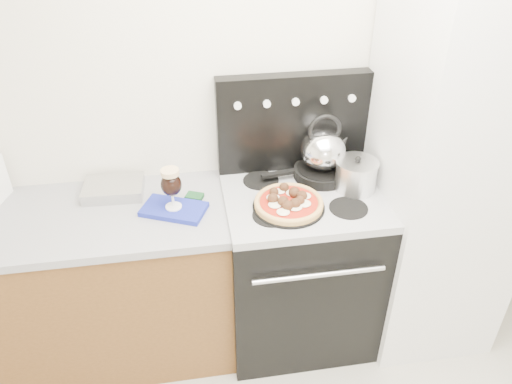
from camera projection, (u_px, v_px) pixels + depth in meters
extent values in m
cube|color=silver|center=(275.00, 104.00, 2.48)|extent=(3.50, 0.01, 2.50)
cube|color=brown|center=(86.00, 290.00, 2.55)|extent=(1.45, 0.60, 0.86)
cube|color=#97979E|center=(68.00, 220.00, 2.30)|extent=(1.48, 0.63, 0.04)
cube|color=black|center=(298.00, 268.00, 2.67)|extent=(0.76, 0.65, 0.88)
cube|color=#ADADB2|center=(303.00, 198.00, 2.42)|extent=(0.76, 0.65, 0.04)
cube|color=black|center=(292.00, 122.00, 2.49)|extent=(0.76, 0.08, 0.50)
cube|color=silver|center=(442.00, 179.00, 2.46)|extent=(0.64, 0.68, 1.90)
cube|color=silver|center=(114.00, 189.00, 2.43)|extent=(0.29, 0.22, 0.06)
cube|color=#1C279F|center=(174.00, 209.00, 2.31)|extent=(0.33, 0.27, 0.02)
cylinder|color=black|center=(289.00, 207.00, 2.31)|extent=(0.36, 0.36, 0.01)
cylinder|color=black|center=(321.00, 172.00, 2.52)|extent=(0.32, 0.32, 0.05)
cylinder|color=silver|center=(356.00, 176.00, 2.41)|extent=(0.24, 0.24, 0.14)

